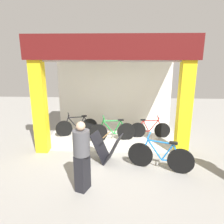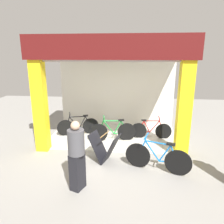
{
  "view_description": "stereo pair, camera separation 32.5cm",
  "coord_description": "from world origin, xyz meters",
  "px_view_note": "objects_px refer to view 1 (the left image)",
  "views": [
    {
      "loc": [
        0.34,
        -6.22,
        3.04
      ],
      "look_at": [
        0.0,
        0.68,
        1.15
      ],
      "focal_mm": 34.09,
      "sensor_mm": 36.0,
      "label": 1
    },
    {
      "loc": [
        0.67,
        -6.19,
        3.04
      ],
      "look_at": [
        0.0,
        0.68,
        1.15
      ],
      "focal_mm": 34.09,
      "sensor_mm": 36.0,
      "label": 2
    }
  ],
  "objects_px": {
    "bicycle_inside_2": "(112,131)",
    "sandwich_board_sign": "(107,148)",
    "pedestrian_0": "(82,155)",
    "bicycle_inside_1": "(150,129)",
    "bicycle_parked_0": "(160,157)",
    "bicycle_inside_0": "(77,127)"
  },
  "relations": [
    {
      "from": "bicycle_inside_0",
      "to": "pedestrian_0",
      "type": "height_order",
      "value": "pedestrian_0"
    },
    {
      "from": "bicycle_inside_1",
      "to": "sandwich_board_sign",
      "type": "height_order",
      "value": "sandwich_board_sign"
    },
    {
      "from": "bicycle_inside_1",
      "to": "pedestrian_0",
      "type": "xyz_separation_m",
      "value": [
        -1.92,
        -3.24,
        0.53
      ]
    },
    {
      "from": "bicycle_inside_0",
      "to": "bicycle_inside_1",
      "type": "relative_size",
      "value": 1.02
    },
    {
      "from": "bicycle_inside_2",
      "to": "sandwich_board_sign",
      "type": "relative_size",
      "value": 1.73
    },
    {
      "from": "bicycle_parked_0",
      "to": "sandwich_board_sign",
      "type": "relative_size",
      "value": 1.78
    },
    {
      "from": "bicycle_inside_0",
      "to": "bicycle_inside_2",
      "type": "xyz_separation_m",
      "value": [
        1.38,
        -0.49,
        0.02
      ]
    },
    {
      "from": "bicycle_inside_0",
      "to": "bicycle_parked_0",
      "type": "bearing_deg",
      "value": -41.04
    },
    {
      "from": "bicycle_inside_1",
      "to": "bicycle_parked_0",
      "type": "distance_m",
      "value": 2.28
    },
    {
      "from": "bicycle_inside_2",
      "to": "sandwich_board_sign",
      "type": "bearing_deg",
      "value": -93.38
    },
    {
      "from": "bicycle_inside_2",
      "to": "pedestrian_0",
      "type": "relative_size",
      "value": 1.0
    },
    {
      "from": "sandwich_board_sign",
      "to": "pedestrian_0",
      "type": "height_order",
      "value": "pedestrian_0"
    },
    {
      "from": "sandwich_board_sign",
      "to": "pedestrian_0",
      "type": "distance_m",
      "value": 1.48
    },
    {
      "from": "bicycle_inside_0",
      "to": "bicycle_inside_1",
      "type": "xyz_separation_m",
      "value": [
        2.76,
        -0.12,
        -0.02
      ]
    },
    {
      "from": "bicycle_inside_1",
      "to": "bicycle_parked_0",
      "type": "bearing_deg",
      "value": -90.11
    },
    {
      "from": "bicycle_inside_0",
      "to": "sandwich_board_sign",
      "type": "distance_m",
      "value": 2.4
    },
    {
      "from": "bicycle_inside_2",
      "to": "sandwich_board_sign",
      "type": "height_order",
      "value": "bicycle_inside_2"
    },
    {
      "from": "bicycle_parked_0",
      "to": "bicycle_inside_1",
      "type": "bearing_deg",
      "value": 89.89
    },
    {
      "from": "bicycle_inside_2",
      "to": "pedestrian_0",
      "type": "xyz_separation_m",
      "value": [
        -0.55,
        -2.87,
        0.49
      ]
    },
    {
      "from": "bicycle_inside_1",
      "to": "bicycle_inside_2",
      "type": "relative_size",
      "value": 0.91
    },
    {
      "from": "bicycle_inside_0",
      "to": "pedestrian_0",
      "type": "xyz_separation_m",
      "value": [
        0.84,
        -3.36,
        0.51
      ]
    },
    {
      "from": "bicycle_inside_0",
      "to": "bicycle_parked_0",
      "type": "height_order",
      "value": "bicycle_parked_0"
    }
  ]
}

